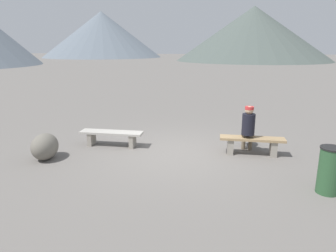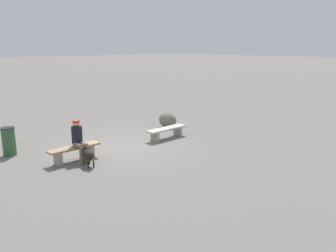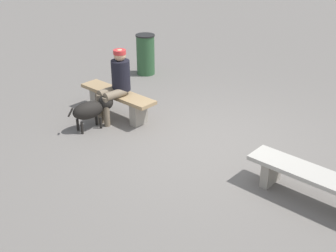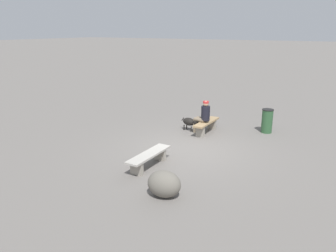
{
  "view_description": "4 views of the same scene",
  "coord_description": "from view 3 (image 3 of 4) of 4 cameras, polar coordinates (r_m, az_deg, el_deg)",
  "views": [
    {
      "loc": [
        1.14,
        -7.66,
        2.77
      ],
      "look_at": [
        -0.49,
        1.33,
        0.39
      ],
      "focal_mm": 32.9,
      "sensor_mm": 36.0,
      "label": 1
    },
    {
      "loc": [
        6.59,
        9.49,
        3.49
      ],
      "look_at": [
        -0.92,
        1.45,
        0.86
      ],
      "focal_mm": 35.95,
      "sensor_mm": 36.0,
      "label": 2
    },
    {
      "loc": [
        -3.71,
        4.97,
        3.4
      ],
      "look_at": [
        0.33,
        0.62,
        0.45
      ],
      "focal_mm": 46.04,
      "sensor_mm": 36.0,
      "label": 3
    },
    {
      "loc": [
        -9.29,
        -4.82,
        3.91
      ],
      "look_at": [
        0.34,
        1.02,
        0.56
      ],
      "focal_mm": 35.28,
      "sensor_mm": 36.0,
      "label": 4
    }
  ],
  "objects": [
    {
      "name": "trash_bin",
      "position": [
        10.06,
        -2.99,
        9.44
      ],
      "size": [
        0.44,
        0.44,
        0.93
      ],
      "color": "#2D5633",
      "rests_on": "ground"
    },
    {
      "name": "seated_person",
      "position": [
        7.68,
        -6.78,
        6.02
      ],
      "size": [
        0.36,
        0.65,
        1.29
      ],
      "rotation": [
        0.0,
        0.0,
        -0.06
      ],
      "color": "black",
      "rests_on": "ground"
    },
    {
      "name": "bench_right",
      "position": [
        7.97,
        -6.69,
        3.5
      ],
      "size": [
        1.66,
        0.4,
        0.47
      ],
      "rotation": [
        0.0,
        0.0,
        0.01
      ],
      "color": "gray",
      "rests_on": "ground"
    },
    {
      "name": "bench_left",
      "position": [
        5.89,
        18.75,
        -6.92
      ],
      "size": [
        1.78,
        0.44,
        0.42
      ],
      "rotation": [
        0.0,
        0.0,
        0.01
      ],
      "color": "gray",
      "rests_on": "ground"
    },
    {
      "name": "dog",
      "position": [
        7.53,
        -9.94,
        2.3
      ],
      "size": [
        0.4,
        0.85,
        0.55
      ],
      "rotation": [
        0.0,
        0.0,
        4.53
      ],
      "color": "black",
      "rests_on": "ground"
    },
    {
      "name": "ground",
      "position": [
        7.09,
        5.35,
        -2.64
      ],
      "size": [
        210.0,
        210.0,
        0.06
      ],
      "primitive_type": "cube",
      "color": "slate"
    }
  ]
}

